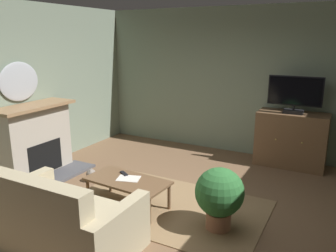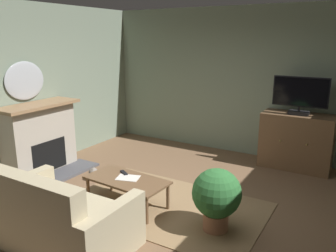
{
  "view_description": "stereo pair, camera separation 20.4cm",
  "coord_description": "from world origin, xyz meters",
  "px_view_note": "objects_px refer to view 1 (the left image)",
  "views": [
    {
      "loc": [
        1.89,
        -3.63,
        2.25
      ],
      "look_at": [
        -0.23,
        0.36,
        1.07
      ],
      "focal_mm": 36.45,
      "sensor_mm": 36.0,
      "label": 1
    },
    {
      "loc": [
        2.06,
        -3.53,
        2.25
      ],
      "look_at": [
        -0.23,
        0.36,
        1.07
      ],
      "focal_mm": 36.45,
      "sensor_mm": 36.0,
      "label": 2
    }
  ],
  "objects_px": {
    "television": "(295,94)",
    "wall_mirror_oval": "(19,82)",
    "tv_remote": "(124,174)",
    "potted_plant_on_hearth_side": "(219,195)",
    "tv_cabinet": "(291,141)",
    "sofa_floral": "(62,222)",
    "folded_newspaper": "(129,178)",
    "cat": "(102,175)",
    "fireplace": "(36,142)",
    "coffee_table": "(127,183)"
  },
  "relations": [
    {
      "from": "sofa_floral",
      "to": "potted_plant_on_hearth_side",
      "type": "distance_m",
      "value": 1.8
    },
    {
      "from": "tv_cabinet",
      "to": "wall_mirror_oval",
      "type": "bearing_deg",
      "value": -148.52
    },
    {
      "from": "fireplace",
      "to": "folded_newspaper",
      "type": "height_order",
      "value": "fireplace"
    },
    {
      "from": "coffee_table",
      "to": "sofa_floral",
      "type": "xyz_separation_m",
      "value": [
        -0.09,
        -1.11,
        -0.05
      ]
    },
    {
      "from": "wall_mirror_oval",
      "to": "tv_cabinet",
      "type": "height_order",
      "value": "wall_mirror_oval"
    },
    {
      "from": "tv_cabinet",
      "to": "television",
      "type": "distance_m",
      "value": 0.86
    },
    {
      "from": "coffee_table",
      "to": "potted_plant_on_hearth_side",
      "type": "bearing_deg",
      "value": 2.65
    },
    {
      "from": "tv_cabinet",
      "to": "television",
      "type": "xyz_separation_m",
      "value": [
        0.0,
        -0.05,
        0.85
      ]
    },
    {
      "from": "tv_cabinet",
      "to": "potted_plant_on_hearth_side",
      "type": "bearing_deg",
      "value": -98.79
    },
    {
      "from": "cat",
      "to": "potted_plant_on_hearth_side",
      "type": "bearing_deg",
      "value": -12.11
    },
    {
      "from": "tv_cabinet",
      "to": "cat",
      "type": "bearing_deg",
      "value": -139.52
    },
    {
      "from": "television",
      "to": "potted_plant_on_hearth_side",
      "type": "bearing_deg",
      "value": -98.97
    },
    {
      "from": "folded_newspaper",
      "to": "cat",
      "type": "distance_m",
      "value": 1.01
    },
    {
      "from": "tv_remote",
      "to": "potted_plant_on_hearth_side",
      "type": "bearing_deg",
      "value": 27.57
    },
    {
      "from": "television",
      "to": "folded_newspaper",
      "type": "distance_m",
      "value": 3.22
    },
    {
      "from": "sofa_floral",
      "to": "potted_plant_on_hearth_side",
      "type": "xyz_separation_m",
      "value": [
        1.36,
        1.17,
        0.14
      ]
    },
    {
      "from": "fireplace",
      "to": "cat",
      "type": "xyz_separation_m",
      "value": [
        1.16,
        0.25,
        -0.46
      ]
    },
    {
      "from": "coffee_table",
      "to": "sofa_floral",
      "type": "relative_size",
      "value": 0.74
    },
    {
      "from": "coffee_table",
      "to": "potted_plant_on_hearth_side",
      "type": "distance_m",
      "value": 1.28
    },
    {
      "from": "television",
      "to": "potted_plant_on_hearth_side",
      "type": "distance_m",
      "value": 2.74
    },
    {
      "from": "television",
      "to": "coffee_table",
      "type": "xyz_separation_m",
      "value": [
        -1.68,
        -2.62,
        -0.96
      ]
    },
    {
      "from": "sofa_floral",
      "to": "potted_plant_on_hearth_side",
      "type": "relative_size",
      "value": 2.04
    },
    {
      "from": "fireplace",
      "to": "potted_plant_on_hearth_side",
      "type": "distance_m",
      "value": 3.3
    },
    {
      "from": "tv_remote",
      "to": "cat",
      "type": "relative_size",
      "value": 0.27
    },
    {
      "from": "tv_remote",
      "to": "folded_newspaper",
      "type": "height_order",
      "value": "tv_remote"
    },
    {
      "from": "coffee_table",
      "to": "potted_plant_on_hearth_side",
      "type": "height_order",
      "value": "potted_plant_on_hearth_side"
    },
    {
      "from": "fireplace",
      "to": "cat",
      "type": "height_order",
      "value": "fireplace"
    },
    {
      "from": "tv_cabinet",
      "to": "sofa_floral",
      "type": "relative_size",
      "value": 0.75
    },
    {
      "from": "wall_mirror_oval",
      "to": "tv_cabinet",
      "type": "bearing_deg",
      "value": 31.48
    },
    {
      "from": "tv_cabinet",
      "to": "sofa_floral",
      "type": "bearing_deg",
      "value": -115.05
    },
    {
      "from": "tv_remote",
      "to": "cat",
      "type": "xyz_separation_m",
      "value": [
        -0.7,
        0.38,
        -0.3
      ]
    },
    {
      "from": "television",
      "to": "wall_mirror_oval",
      "type": "bearing_deg",
      "value": -149.09
    },
    {
      "from": "tv_cabinet",
      "to": "tv_remote",
      "type": "xyz_separation_m",
      "value": [
        -1.83,
        -2.54,
        -0.05
      ]
    },
    {
      "from": "coffee_table",
      "to": "television",
      "type": "bearing_deg",
      "value": 57.34
    },
    {
      "from": "wall_mirror_oval",
      "to": "potted_plant_on_hearth_side",
      "type": "height_order",
      "value": "wall_mirror_oval"
    },
    {
      "from": "sofa_floral",
      "to": "wall_mirror_oval",
      "type": "bearing_deg",
      "value": 147.79
    },
    {
      "from": "wall_mirror_oval",
      "to": "tv_cabinet",
      "type": "relative_size",
      "value": 0.63
    },
    {
      "from": "wall_mirror_oval",
      "to": "coffee_table",
      "type": "bearing_deg",
      "value": -6.59
    },
    {
      "from": "tv_cabinet",
      "to": "television",
      "type": "bearing_deg",
      "value": -90.0
    },
    {
      "from": "television",
      "to": "fireplace",
      "type": "bearing_deg",
      "value": -147.42
    },
    {
      "from": "fireplace",
      "to": "potted_plant_on_hearth_side",
      "type": "xyz_separation_m",
      "value": [
        3.29,
        -0.2,
        -0.12
      ]
    },
    {
      "from": "tv_remote",
      "to": "cat",
      "type": "bearing_deg",
      "value": -178.07
    },
    {
      "from": "fireplace",
      "to": "television",
      "type": "bearing_deg",
      "value": 32.58
    },
    {
      "from": "potted_plant_on_hearth_side",
      "to": "wall_mirror_oval",
      "type": "bearing_deg",
      "value": 176.73
    },
    {
      "from": "tv_cabinet",
      "to": "potted_plant_on_hearth_side",
      "type": "xyz_separation_m",
      "value": [
        -0.4,
        -2.61,
        -0.02
      ]
    },
    {
      "from": "tv_cabinet",
      "to": "potted_plant_on_hearth_side",
      "type": "relative_size",
      "value": 1.54
    },
    {
      "from": "fireplace",
      "to": "cat",
      "type": "distance_m",
      "value": 1.28
    },
    {
      "from": "wall_mirror_oval",
      "to": "folded_newspaper",
      "type": "bearing_deg",
      "value": -5.72
    },
    {
      "from": "tv_cabinet",
      "to": "folded_newspaper",
      "type": "height_order",
      "value": "tv_cabinet"
    },
    {
      "from": "wall_mirror_oval",
      "to": "cat",
      "type": "xyz_separation_m",
      "value": [
        1.41,
        0.25,
        -1.45
      ]
    }
  ]
}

